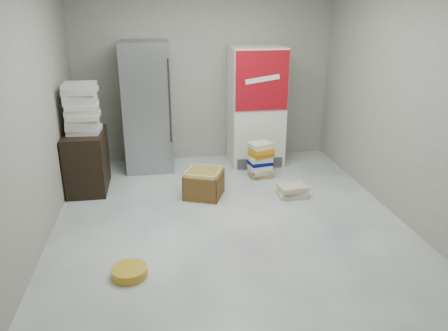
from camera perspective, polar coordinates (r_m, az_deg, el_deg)
The scene contains 10 objects.
ground at distance 5.01m, azimuth 0.96°, elevation -8.07°, with size 5.00×5.00×0.00m, color silver.
room_shell at distance 4.45m, azimuth 1.10°, elevation 12.77°, with size 4.04×5.04×2.82m.
steel_fridge at distance 6.63m, azimuth -9.97°, elevation 7.53°, with size 0.70×0.72×1.90m.
coke_cooler at distance 6.80m, azimuth 4.19°, elevation 7.72°, with size 0.80×0.73×1.80m.
wood_shelf at distance 6.15m, azimuth -17.45°, elevation 0.54°, with size 0.50×0.80×0.80m, color black.
supply_box_stack at distance 5.95m, azimuth -18.09°, elevation 7.13°, with size 0.44×0.44×0.65m.
phonebook_stack_main at distance 6.34m, azimuth 4.78°, elevation 0.71°, with size 0.39×0.36×0.53m.
phonebook_stack_side at distance 5.82m, azimuth 8.92°, elevation -3.24°, with size 0.39×0.33×0.16m.
cardboard_box at distance 5.73m, azimuth -2.63°, elevation -2.61°, with size 0.59×0.59×0.37m.
bucket_lid at distance 4.27m, azimuth -12.23°, elevation -13.42°, with size 0.33×0.33×0.09m, color gold.
Camera 1 is at (-0.77, -4.34, 2.38)m, focal length 35.00 mm.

